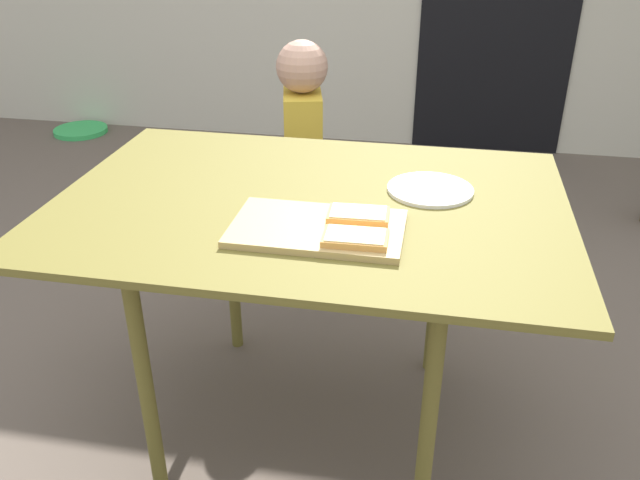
{
  "coord_description": "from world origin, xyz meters",
  "views": [
    {
      "loc": [
        0.31,
        -1.48,
        1.45
      ],
      "look_at": [
        0.03,
        0.0,
        0.64
      ],
      "focal_mm": 36.71,
      "sensor_mm": 36.0,
      "label": 1
    }
  ],
  "objects_px": {
    "cutting_board": "(317,228)",
    "pizza_slice_near_right": "(355,238)",
    "dining_table": "(310,225)",
    "garden_hose_coil": "(81,130)",
    "child_left": "(303,148)",
    "pizza_slice_far_right": "(358,215)",
    "plate_white_right": "(430,189)"
  },
  "relations": [
    {
      "from": "pizza_slice_far_right",
      "to": "pizza_slice_near_right",
      "type": "relative_size",
      "value": 1.01
    },
    {
      "from": "pizza_slice_near_right",
      "to": "pizza_slice_far_right",
      "type": "bearing_deg",
      "value": 94.58
    },
    {
      "from": "cutting_board",
      "to": "pizza_slice_near_right",
      "type": "distance_m",
      "value": 0.12
    },
    {
      "from": "plate_white_right",
      "to": "child_left",
      "type": "bearing_deg",
      "value": 124.31
    },
    {
      "from": "garden_hose_coil",
      "to": "dining_table",
      "type": "bearing_deg",
      "value": -49.06
    },
    {
      "from": "pizza_slice_far_right",
      "to": "plate_white_right",
      "type": "distance_m",
      "value": 0.28
    },
    {
      "from": "cutting_board",
      "to": "child_left",
      "type": "height_order",
      "value": "child_left"
    },
    {
      "from": "plate_white_right",
      "to": "child_left",
      "type": "distance_m",
      "value": 0.9
    },
    {
      "from": "dining_table",
      "to": "garden_hose_coil",
      "type": "bearing_deg",
      "value": 130.94
    },
    {
      "from": "cutting_board",
      "to": "pizza_slice_far_right",
      "type": "height_order",
      "value": "pizza_slice_far_right"
    },
    {
      "from": "child_left",
      "to": "cutting_board",
      "type": "bearing_deg",
      "value": -75.95
    },
    {
      "from": "pizza_slice_far_right",
      "to": "garden_hose_coil",
      "type": "xyz_separation_m",
      "value": [
        -2.23,
        2.53,
        -0.77
      ]
    },
    {
      "from": "pizza_slice_near_right",
      "to": "garden_hose_coil",
      "type": "height_order",
      "value": "pizza_slice_near_right"
    },
    {
      "from": "child_left",
      "to": "pizza_slice_near_right",
      "type": "bearing_deg",
      "value": -71.97
    },
    {
      "from": "garden_hose_coil",
      "to": "child_left",
      "type": "bearing_deg",
      "value": -39.68
    },
    {
      "from": "plate_white_right",
      "to": "pizza_slice_near_right",
      "type": "bearing_deg",
      "value": -113.55
    },
    {
      "from": "garden_hose_coil",
      "to": "pizza_slice_near_right",
      "type": "bearing_deg",
      "value": -49.7
    },
    {
      "from": "garden_hose_coil",
      "to": "cutting_board",
      "type": "bearing_deg",
      "value": -50.27
    },
    {
      "from": "pizza_slice_near_right",
      "to": "plate_white_right",
      "type": "relative_size",
      "value": 0.65
    },
    {
      "from": "dining_table",
      "to": "pizza_slice_far_right",
      "type": "height_order",
      "value": "pizza_slice_far_right"
    },
    {
      "from": "cutting_board",
      "to": "pizza_slice_near_right",
      "type": "bearing_deg",
      "value": -32.45
    },
    {
      "from": "dining_table",
      "to": "plate_white_right",
      "type": "xyz_separation_m",
      "value": [
        0.3,
        0.11,
        0.08
      ]
    },
    {
      "from": "pizza_slice_far_right",
      "to": "pizza_slice_near_right",
      "type": "bearing_deg",
      "value": -85.42
    },
    {
      "from": "pizza_slice_near_right",
      "to": "plate_white_right",
      "type": "xyz_separation_m",
      "value": [
        0.15,
        0.34,
        -0.02
      ]
    },
    {
      "from": "dining_table",
      "to": "plate_white_right",
      "type": "height_order",
      "value": "plate_white_right"
    },
    {
      "from": "cutting_board",
      "to": "garden_hose_coil",
      "type": "relative_size",
      "value": 1.12
    },
    {
      "from": "plate_white_right",
      "to": "cutting_board",
      "type": "bearing_deg",
      "value": -131.09
    },
    {
      "from": "cutting_board",
      "to": "pizza_slice_near_right",
      "type": "height_order",
      "value": "pizza_slice_near_right"
    },
    {
      "from": "garden_hose_coil",
      "to": "pizza_slice_far_right",
      "type": "bearing_deg",
      "value": -48.54
    },
    {
      "from": "plate_white_right",
      "to": "dining_table",
      "type": "bearing_deg",
      "value": -159.51
    },
    {
      "from": "dining_table",
      "to": "plate_white_right",
      "type": "distance_m",
      "value": 0.33
    },
    {
      "from": "pizza_slice_near_right",
      "to": "child_left",
      "type": "distance_m",
      "value": 1.15
    }
  ]
}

